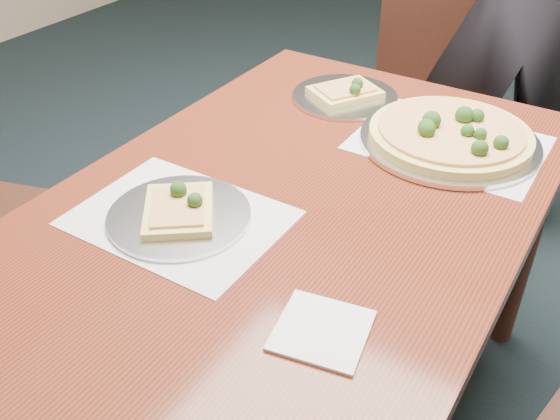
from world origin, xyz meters
The scene contains 10 objects.
ground centered at (0.00, 0.00, 0.00)m, with size 8.00×8.00×0.00m, color black.
dining_table centered at (0.14, -0.39, 0.66)m, with size 0.90×1.50×0.75m.
chair_far centered at (0.07, 0.73, 0.52)m, with size 0.54×0.54×0.91m.
diner centered at (0.28, 0.89, 0.84)m, with size 0.61×0.40×1.68m, color black.
placemat_main centered at (0.33, 0.05, 0.75)m, with size 0.42×0.32×0.00m, color white.
placemat_near centered at (-0.01, -0.52, 0.75)m, with size 0.40×0.30×0.00m, color white.
pizza_pan centered at (0.33, 0.05, 0.77)m, with size 0.42×0.42×0.08m.
slice_plate_near centered at (-0.01, -0.52, 0.76)m, with size 0.28×0.28×0.06m.
slice_plate_far centered at (0.01, 0.14, 0.76)m, with size 0.28×0.28×0.06m.
napkin centered at (0.37, -0.63, 0.75)m, with size 0.14×0.14×0.01m, color white.
Camera 1 is at (0.68, -1.25, 1.47)m, focal length 40.00 mm.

